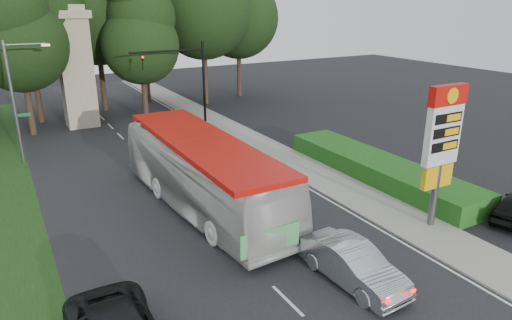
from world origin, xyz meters
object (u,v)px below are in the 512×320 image
transit_bus (203,175)px  sedan_silver (353,264)px  traffic_signal_mast (189,74)px  streetlight_signs (16,97)px  gas_station_pylon (442,138)px  monument (76,67)px

transit_bus → sedan_silver: (2.32, -8.90, -1.11)m
traffic_signal_mast → streetlight_signs: streetlight_signs is taller
gas_station_pylon → transit_bus: 11.59m
streetlight_signs → transit_bus: (7.49, -12.80, -2.55)m
gas_station_pylon → monument: (-11.20, 28.01, 0.66)m
sedan_silver → transit_bus: bearing=101.6°
gas_station_pylon → streetlight_signs: streetlight_signs is taller
streetlight_signs → monument: monument is taller
streetlight_signs → sedan_silver: size_ratio=1.68×
monument → transit_bus: 21.19m
gas_station_pylon → streetlight_signs: size_ratio=0.86×
traffic_signal_mast → sedan_silver: traffic_signal_mast is taller
traffic_signal_mast → streetlight_signs: 12.83m
gas_station_pylon → streetlight_signs: 25.74m
gas_station_pylon → traffic_signal_mast: size_ratio=0.95×
traffic_signal_mast → streetlight_signs: (-12.67, -1.99, -0.23)m
sedan_silver → gas_station_pylon: bearing=11.8°
transit_bus → sedan_silver: 9.26m
traffic_signal_mast → transit_bus: (-5.18, -14.79, -2.78)m
gas_station_pylon → transit_bus: (-8.70, 7.21, -2.56)m
monument → gas_station_pylon: bearing=-68.2°
streetlight_signs → transit_bus: streetlight_signs is taller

